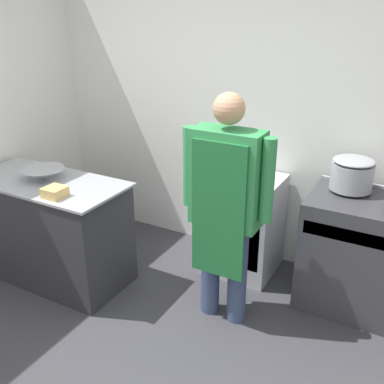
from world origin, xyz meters
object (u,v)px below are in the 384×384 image
fridge_unit (244,225)px  plastic_tub (55,192)px  mixing_bowl (43,174)px  person_cook (226,199)px  stove (367,256)px  stock_pot (352,173)px

fridge_unit → plastic_tub: 1.60m
mixing_bowl → plastic_tub: size_ratio=2.33×
person_cook → mixing_bowl: person_cook is taller
person_cook → mixing_bowl: bearing=-173.1°
fridge_unit → mixing_bowl: size_ratio=2.46×
fridge_unit → person_cook: bearing=-79.4°
stove → fridge_unit: bearing=176.8°
plastic_tub → stock_pot: size_ratio=0.48×
person_cook → stock_pot: person_cook is taller
fridge_unit → stock_pot: 1.02m
fridge_unit → person_cook: person_cook is taller
plastic_tub → mixing_bowl: bearing=147.5°
person_cook → plastic_tub: person_cook is taller
stove → person_cook: size_ratio=0.55×
person_cook → fridge_unit: bearing=100.6°
mixing_bowl → plastic_tub: 0.40m
mixing_bowl → stock_pot: size_ratio=1.12×
mixing_bowl → plastic_tub: (0.34, -0.22, -0.01)m
stove → person_cook: person_cook is taller
plastic_tub → stock_pot: (1.88, 1.14, 0.11)m
person_cook → plastic_tub: 1.26m
stove → plastic_tub: (-2.09, -1.04, 0.48)m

